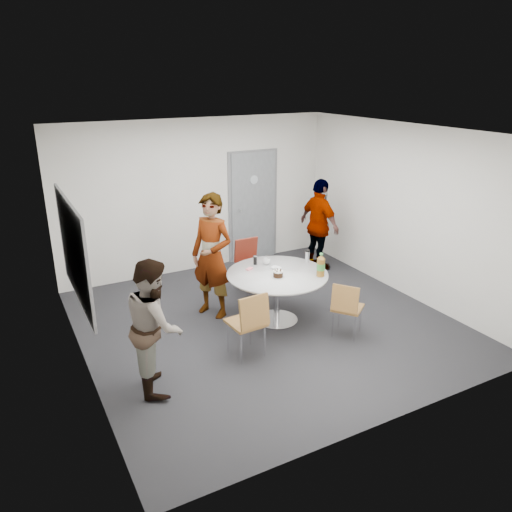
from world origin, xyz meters
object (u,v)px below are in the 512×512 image
whiteboard (74,251)px  chair_near_right (346,305)px  person_main (212,256)px  person_right (319,225)px  person_left (155,325)px  door (253,207)px  chair_far (249,260)px  table (280,280)px  chair_near_left (250,319)px

whiteboard → chair_near_right: 3.52m
person_main → person_right: size_ratio=1.10×
whiteboard → person_left: size_ratio=1.22×
door → chair_near_right: door is taller
chair_near_right → chair_far: 2.04m
person_main → person_left: 1.90m
whiteboard → door: bearing=32.7°
door → chair_far: size_ratio=2.40×
table → chair_far: bearing=84.5°
chair_near_right → chair_near_left: bearing=-132.9°
table → chair_near_right: table is taller
chair_near_right → chair_far: bearing=155.4°
table → door: bearing=70.4°
door → chair_near_right: 3.41m
chair_near_left → chair_near_right: chair_near_left is taller
person_main → person_right: bearing=77.2°
whiteboard → person_right: whiteboard is taller
person_main → person_left: bearing=-73.5°
table → chair_near_right: size_ratio=1.81×
person_left → door: bearing=-31.9°
chair_far → whiteboard: bearing=18.8°
whiteboard → person_left: 1.32m
whiteboard → chair_far: size_ratio=2.15×
table → chair_near_left: table is taller
chair_near_left → person_main: (0.09, 1.35, 0.38)m
chair_near_right → person_main: 2.03m
person_right → door: bearing=31.3°
chair_near_right → person_main: bearing=-176.0°
whiteboard → person_main: bearing=12.8°
person_main → chair_near_left: bearing=-34.3°
chair_near_left → person_left: size_ratio=0.57×
table → person_right: size_ratio=0.86×
door → person_left: 4.38m
whiteboard → person_main: whiteboard is taller
chair_far → person_main: size_ratio=0.48×
whiteboard → chair_near_left: whiteboard is taller
table → chair_far: size_ratio=1.62×
chair_near_right → person_right: bearing=116.7°
whiteboard → chair_near_right: whiteboard is taller
person_main → table: bearing=18.1°
table → person_right: 2.21m
chair_near_right → person_main: person_main is taller
table → chair_far: (0.11, 1.16, -0.11)m
chair_near_left → chair_far: size_ratio=1.01×
chair_near_right → chair_far: (-0.43, 2.00, 0.06)m
table → person_right: bearing=40.6°
chair_near_right → person_main: size_ratio=0.43×
chair_far → chair_near_left: bearing=62.9°
person_left → person_right: 4.30m
person_left → whiteboard: bearing=43.6°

